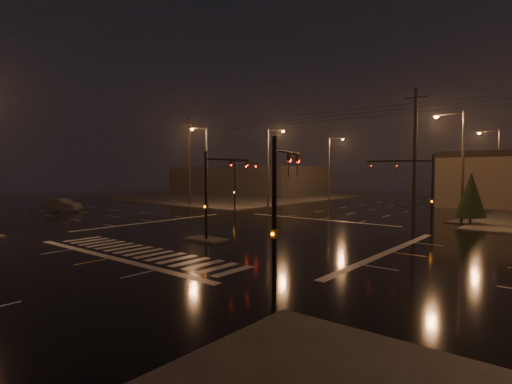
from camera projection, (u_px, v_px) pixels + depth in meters
ground at (245, 233)px, 30.05m from camera, size 140.00×140.00×0.00m
sidewalk_nw at (227, 197)px, 72.19m from camera, size 36.00×36.00×0.12m
median_island at (206, 239)px, 26.95m from camera, size 3.00×1.60×0.15m
crosswalk at (144, 252)px, 23.07m from camera, size 15.00×2.60×0.01m
stop_bar_near at (112, 258)px, 21.52m from camera, size 16.00×0.50×0.01m
stop_bar_far at (319, 219)px, 38.59m from camera, size 16.00×0.50×0.01m
commercial_block at (249, 180)px, 84.50m from camera, size 30.00×18.00×5.60m
signal_mast_median at (216, 185)px, 27.47m from camera, size 0.25×4.59×6.00m
signal_mast_ne at (418, 182)px, 31.74m from camera, size 4.84×1.86×6.00m
signal_mast_nw at (239, 179)px, 43.69m from camera, size 4.84×1.86×6.00m
signal_mast_se at (280, 196)px, 15.86m from camera, size 1.55×3.87×6.00m
streetlight_1 at (270, 162)px, 50.75m from camera, size 2.77×0.32×10.00m
streetlight_2 at (331, 164)px, 63.16m from camera, size 2.77×0.32×10.00m
streetlight_3 at (459, 158)px, 35.13m from camera, size 2.77×0.32×10.00m
streetlight_4 at (496, 162)px, 50.64m from camera, size 2.77×0.32×10.00m
streetlight_5 at (205, 162)px, 48.49m from camera, size 0.32×2.77×10.00m
utility_pole_0 at (189, 161)px, 54.43m from camera, size 2.20×0.32×12.00m
utility_pole_1 at (415, 155)px, 35.56m from camera, size 2.20×0.32×12.00m
conifer_0 at (471, 195)px, 34.62m from camera, size 2.50×2.50×4.60m
car_crossing at (62, 205)px, 46.53m from camera, size 4.83×3.24×1.51m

